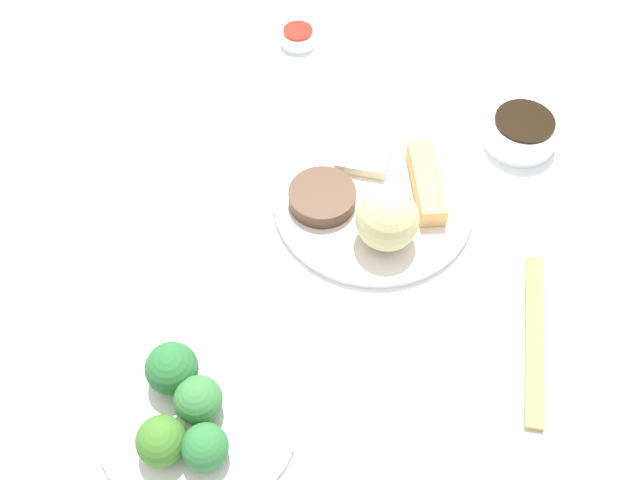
{
  "coord_description": "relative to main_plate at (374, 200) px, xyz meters",
  "views": [
    {
      "loc": [
        0.06,
        0.55,
        0.74
      ],
      "look_at": [
        0.02,
        0.08,
        0.06
      ],
      "focal_mm": 39.99,
      "sensor_mm": 36.0,
      "label": 1
    }
  ],
  "objects": [
    {
      "name": "main_plate",
      "position": [
        0.0,
        0.0,
        0.0
      ],
      "size": [
        0.25,
        0.25,
        0.02
      ],
      "primitive_type": "cylinder",
      "color": "white",
      "rests_on": "tabletop"
    },
    {
      "name": "broccoli_plate",
      "position": [
        0.21,
        0.27,
        -0.0
      ],
      "size": [
        0.21,
        0.21,
        0.01
      ],
      "primitive_type": "cylinder",
      "color": "white",
      "rests_on": "tabletop"
    },
    {
      "name": "sauce_ramekin_sweet_and_sour_liquid",
      "position": [
        0.08,
        -0.32,
        0.01
      ],
      "size": [
        0.04,
        0.04,
        0.0
      ],
      "primitive_type": "cylinder",
      "color": "red",
      "rests_on": "sauce_ramekin_sweet_and_sour"
    },
    {
      "name": "sauce_ramekin_sweet_and_sour",
      "position": [
        0.08,
        -0.32,
        0.0
      ],
      "size": [
        0.05,
        0.05,
        0.02
      ],
      "primitive_type": "cylinder",
      "color": "white",
      "rests_on": "tabletop"
    },
    {
      "name": "broccoli_floret_1",
      "position": [
        0.2,
        0.31,
        0.03
      ],
      "size": [
        0.05,
        0.05,
        0.05
      ],
      "primitive_type": "sphere",
      "color": "#2B6D35",
      "rests_on": "broccoli_plate"
    },
    {
      "name": "soy_sauce_bowl_liquid",
      "position": [
        -0.21,
        -0.09,
        0.03
      ],
      "size": [
        0.08,
        0.08,
        0.0
      ],
      "primitive_type": "cylinder",
      "color": "black",
      "rests_on": "soy_sauce_bowl"
    },
    {
      "name": "stir_fry_heap",
      "position": [
        0.07,
        0.01,
        0.02
      ],
      "size": [
        0.08,
        0.08,
        0.02
      ],
      "primitive_type": "cylinder",
      "color": "#4C3221",
      "rests_on": "main_plate"
    },
    {
      "name": "broccoli_floret_0",
      "position": [
        0.21,
        0.26,
        0.03
      ],
      "size": [
        0.05,
        0.05,
        0.05
      ],
      "primitive_type": "sphere",
      "color": "#367437",
      "rests_on": "broccoli_plate"
    },
    {
      "name": "rice_scoop",
      "position": [
        -0.01,
        0.07,
        0.05
      ],
      "size": [
        0.07,
        0.07,
        0.07
      ],
      "primitive_type": "sphere",
      "color": "tan",
      "rests_on": "main_plate"
    },
    {
      "name": "tabletop",
      "position": [
        0.05,
        -0.01,
        -0.02
      ],
      "size": [
        2.2,
        2.2,
        0.02
      ],
      "primitive_type": "cube",
      "color": "white",
      "rests_on": "ground"
    },
    {
      "name": "crab_rangoon_wonton",
      "position": [
        0.01,
        -0.07,
        0.02
      ],
      "size": [
        0.08,
        0.09,
        0.02
      ],
      "primitive_type": "cube",
      "rotation": [
        0.0,
        0.0,
        -0.29
      ],
      "color": "beige",
      "rests_on": "main_plate"
    },
    {
      "name": "spring_roll",
      "position": [
        -0.07,
        -0.01,
        0.02
      ],
      "size": [
        0.03,
        0.12,
        0.03
      ],
      "primitive_type": "cube",
      "rotation": [
        0.0,
        0.0,
        1.58
      ],
      "color": "tan",
      "rests_on": "main_plate"
    },
    {
      "name": "chopsticks_pair",
      "position": [
        -0.16,
        0.2,
        -0.0
      ],
      "size": [
        0.07,
        0.21,
        0.01
      ],
      "primitive_type": "cube",
      "rotation": [
        0.0,
        0.0,
        1.33
      ],
      "color": "#9E8446",
      "rests_on": "tabletop"
    },
    {
      "name": "soy_sauce_bowl",
      "position": [
        -0.21,
        -0.09,
        0.01
      ],
      "size": [
        0.1,
        0.1,
        0.04
      ],
      "primitive_type": "cylinder",
      "color": "white",
      "rests_on": "tabletop"
    },
    {
      "name": "broccoli_floret_2",
      "position": [
        0.24,
        0.3,
        0.03
      ],
      "size": [
        0.05,
        0.05,
        0.05
      ],
      "primitive_type": "sphere",
      "color": "#3B7025",
      "rests_on": "broccoli_plate"
    },
    {
      "name": "broccoli_floret_4",
      "position": [
        0.24,
        0.23,
        0.03
      ],
      "size": [
        0.06,
        0.06,
        0.06
      ],
      "primitive_type": "sphere",
      "color": "#27662F",
      "rests_on": "broccoli_plate"
    }
  ]
}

